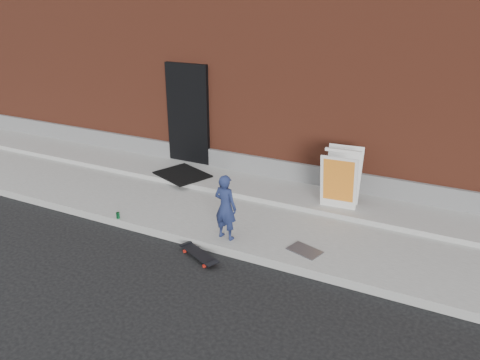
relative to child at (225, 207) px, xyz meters
The scene contains 10 objects.
ground 0.81m from the child, 52.95° to the right, with size 80.00×80.00×0.00m, color black.
sidewalk 1.38m from the child, 79.26° to the left, with size 20.00×3.00×0.15m, color gray.
apron 2.17m from the child, 83.82° to the left, with size 20.00×1.20×0.10m, color gray.
building 6.93m from the child, 88.06° to the left, with size 20.00×8.10×5.00m.
child is the anchor object (origin of this frame).
skateboard 0.87m from the child, 109.64° to the right, with size 0.83×0.53×0.09m.
pizza_sign 2.33m from the child, 53.31° to the left, with size 0.71×0.83×1.09m.
soda_can 2.16m from the child, behind, with size 0.06×0.06×0.12m, color #187C3F.
doormat 2.82m from the child, 138.06° to the left, with size 1.07×0.87×0.03m, color black.
utility_plate 1.45m from the child, ahead, with size 0.52×0.33×0.02m, color #56565B.
Camera 1 is at (3.06, -5.75, 3.99)m, focal length 35.00 mm.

